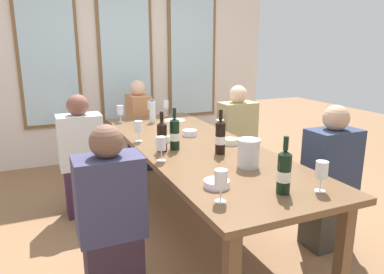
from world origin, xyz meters
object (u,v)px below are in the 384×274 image
(metal_pitcher, at_px, (248,153))
(wine_bottle_3, at_px, (162,136))
(wine_bottle_0, at_px, (175,134))
(wine_glass_4, at_px, (166,105))
(tasting_bowl_2, at_px, (190,133))
(seated_person_1, at_px, (237,139))
(wine_glass_2, at_px, (161,144))
(wine_glass_1, at_px, (220,126))
(water_bottle, at_px, (152,112))
(white_plate_0, at_px, (175,121))
(seated_person_4, at_px, (139,127))
(wine_glass_7, at_px, (120,110))
(tasting_bowl_1, at_px, (163,139))
(seated_person_0, at_px, (82,159))
(seated_person_2, at_px, (111,223))
(wine_bottle_1, at_px, (284,172))
(tasting_bowl_0, at_px, (217,184))
(wine_glass_6, at_px, (322,171))
(dining_table, at_px, (195,152))
(wine_glass_5, at_px, (150,106))
(wine_glass_3, at_px, (138,127))
(wine_bottle_2, at_px, (220,137))
(tasting_bowl_3, at_px, (230,142))
(seated_person_3, at_px, (330,182))
(wine_glass_0, at_px, (221,180))

(metal_pitcher, xyz_separation_m, wine_bottle_3, (-0.40, 0.58, 0.02))
(wine_bottle_0, bearing_deg, wine_glass_4, 73.27)
(tasting_bowl_2, bearing_deg, seated_person_1, 30.03)
(wine_glass_2, xyz_separation_m, seated_person_1, (1.20, 1.00, -0.34))
(wine_bottle_3, distance_m, tasting_bowl_2, 0.52)
(wine_glass_1, distance_m, wine_glass_2, 0.73)
(wine_glass_2, bearing_deg, water_bottle, 75.10)
(wine_glass_1, bearing_deg, wine_bottle_0, -164.95)
(white_plate_0, height_order, seated_person_1, seated_person_1)
(wine_bottle_3, height_order, seated_person_4, seated_person_4)
(water_bottle, bearing_deg, wine_glass_7, 153.90)
(tasting_bowl_1, relative_size, wine_glass_4, 0.65)
(metal_pitcher, xyz_separation_m, seated_person_0, (-0.92, 1.31, -0.31))
(seated_person_0, xyz_separation_m, seated_person_2, (0.00, -1.32, 0.00))
(wine_bottle_3, height_order, wine_glass_1, wine_bottle_3)
(wine_bottle_3, relative_size, seated_person_1, 0.27)
(wine_bottle_1, height_order, wine_glass_2, wine_bottle_1)
(tasting_bowl_0, height_order, water_bottle, water_bottle)
(wine_glass_6, xyz_separation_m, seated_person_2, (-1.06, 0.51, -0.34))
(water_bottle, bearing_deg, dining_table, -87.09)
(wine_bottle_1, height_order, wine_glass_5, wine_bottle_1)
(metal_pitcher, xyz_separation_m, wine_glass_2, (-0.48, 0.35, 0.03))
(water_bottle, height_order, wine_glass_1, water_bottle)
(wine_bottle_3, distance_m, wine_glass_2, 0.24)
(white_plate_0, relative_size, wine_bottle_1, 0.69)
(dining_table, xyz_separation_m, white_plate_0, (0.18, 0.94, 0.07))
(tasting_bowl_0, distance_m, wine_glass_3, 1.17)
(wine_glass_3, bearing_deg, seated_person_2, -114.82)
(tasting_bowl_0, xyz_separation_m, seated_person_2, (-0.57, 0.22, -0.23))
(tasting_bowl_1, distance_m, wine_glass_5, 1.13)
(white_plate_0, bearing_deg, wine_glass_4, 86.43)
(water_bottle, relative_size, seated_person_2, 0.22)
(seated_person_1, bearing_deg, wine_bottle_3, -145.21)
(wine_glass_2, bearing_deg, wine_bottle_2, -1.20)
(tasting_bowl_2, relative_size, tasting_bowl_3, 1.05)
(wine_glass_1, bearing_deg, seated_person_3, -52.04)
(dining_table, bearing_deg, tasting_bowl_0, -106.21)
(wine_bottle_0, relative_size, seated_person_4, 0.29)
(wine_glass_6, xyz_separation_m, seated_person_4, (-0.24, 2.85, -0.34))
(tasting_bowl_2, distance_m, wine_glass_2, 0.74)
(seated_person_0, bearing_deg, water_bottle, 21.24)
(wine_glass_4, bearing_deg, seated_person_0, -149.60)
(wine_bottle_0, relative_size, seated_person_2, 0.29)
(water_bottle, distance_m, wine_glass_0, 2.04)
(tasting_bowl_2, relative_size, wine_glass_2, 0.73)
(wine_glass_0, xyz_separation_m, wine_glass_5, (0.35, 2.34, 0.00))
(white_plate_0, relative_size, seated_person_0, 0.20)
(wine_bottle_2, xyz_separation_m, seated_person_4, (-0.07, 2.00, -0.34))
(water_bottle, bearing_deg, tasting_bowl_2, -79.62)
(tasting_bowl_1, xyz_separation_m, wine_glass_1, (0.47, -0.12, 0.09))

